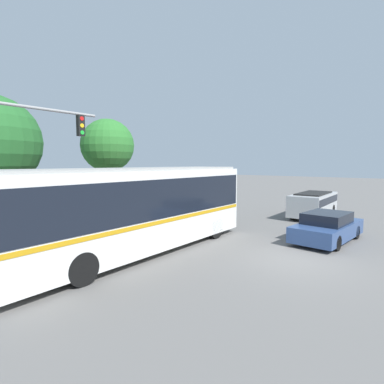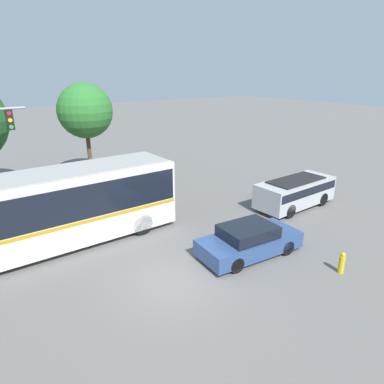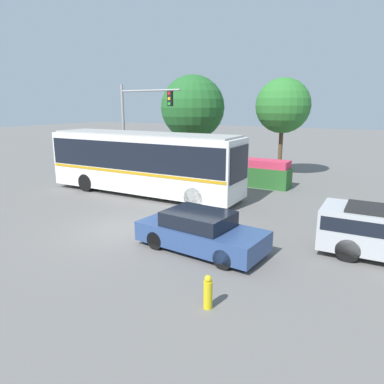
% 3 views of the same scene
% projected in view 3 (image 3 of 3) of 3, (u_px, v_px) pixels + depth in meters
% --- Properties ---
extents(ground_plane, '(140.00, 140.00, 0.00)m').
position_uv_depth(ground_plane, '(125.00, 230.00, 14.01)').
color(ground_plane, slate).
extents(city_bus, '(11.20, 2.79, 3.35)m').
position_uv_depth(city_bus, '(143.00, 160.00, 19.26)').
color(city_bus, silver).
rests_on(city_bus, ground).
extents(sedan_foreground, '(4.47, 2.19, 1.33)m').
position_uv_depth(sedan_foreground, '(200.00, 232.00, 11.92)').
color(sedan_foreground, navy).
rests_on(sedan_foreground, ground).
extents(traffic_light_pole, '(4.58, 0.24, 6.08)m').
position_uv_depth(traffic_light_pole, '(137.00, 118.00, 22.99)').
color(traffic_light_pole, gray).
rests_on(traffic_light_pole, ground).
extents(flowering_hedge, '(8.46, 1.27, 1.62)m').
position_uv_depth(flowering_hedge, '(223.00, 170.00, 22.56)').
color(flowering_hedge, '#286028').
rests_on(flowering_hedge, ground).
extents(street_tree_left, '(4.85, 4.85, 7.02)m').
position_uv_depth(street_tree_left, '(193.00, 108.00, 27.05)').
color(street_tree_left, brown).
rests_on(street_tree_left, ground).
extents(street_tree_centre, '(3.61, 3.61, 6.55)m').
position_uv_depth(street_tree_centre, '(283.00, 106.00, 23.49)').
color(street_tree_centre, brown).
rests_on(street_tree_centre, ground).
extents(fire_hydrant, '(0.22, 0.22, 0.86)m').
position_uv_depth(fire_hydrant, '(208.00, 292.00, 8.50)').
color(fire_hydrant, gold).
rests_on(fire_hydrant, ground).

